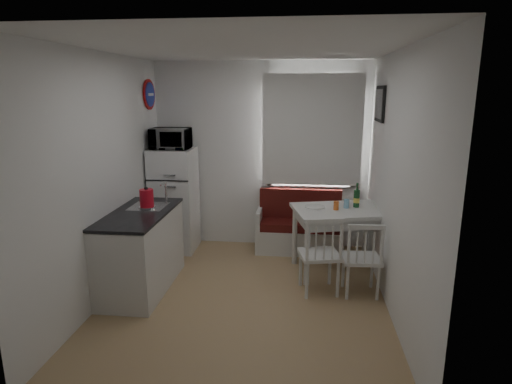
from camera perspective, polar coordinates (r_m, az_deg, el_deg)
floor at (r=4.79m, az=-1.48°, el=-14.06°), size 3.00×3.50×0.02m
ceiling at (r=4.26m, az=-1.70°, el=18.68°), size 3.00×3.50×0.02m
wall_back at (r=6.05m, az=0.71°, el=4.81°), size 3.00×0.02×2.60m
wall_front at (r=2.68m, az=-6.77°, el=-6.56°), size 3.00×0.02×2.60m
wall_left at (r=4.78m, az=-19.68°, el=1.67°), size 0.02×3.50×2.60m
wall_right at (r=4.40m, az=18.17°, el=0.80°), size 0.02×3.50×2.60m
window at (r=5.95m, az=7.47°, el=7.71°), size 1.22×0.06×1.47m
curtain at (r=5.88m, az=7.50°, el=8.13°), size 1.35×0.02×1.50m
kitchen_counter at (r=5.03m, az=-15.04°, el=-7.46°), size 0.62×1.32×1.16m
wall_sign at (r=6.02m, az=-13.98°, el=12.51°), size 0.03×0.40×0.40m
picture_frame at (r=5.38m, az=16.16°, el=11.23°), size 0.04×0.52×0.42m
bench at (r=6.03m, az=5.82°, el=-5.24°), size 1.20×0.46×0.86m
dining_table at (r=5.29m, az=11.07°, el=-3.16°), size 1.24×1.00×0.81m
chair_left at (r=4.70m, az=8.54°, el=-7.29°), size 0.50×0.49×0.49m
chair_right at (r=4.76m, az=14.05°, el=-7.71°), size 0.42×0.41×0.46m
fridge at (r=6.06m, az=-10.80°, el=-1.03°), size 0.57×0.57×1.44m
microwave at (r=5.86m, az=-11.32°, el=6.99°), size 0.51×0.34×0.28m
kettle at (r=4.96m, az=-14.37°, el=-0.83°), size 0.19×0.19×0.25m
wine_bottle at (r=5.34m, az=13.29°, el=-0.41°), size 0.08×0.08×0.30m
drinking_glass_orange at (r=5.20m, az=10.63°, el=-1.79°), size 0.06×0.06×0.10m
drinking_glass_blue at (r=5.31m, az=11.96°, el=-1.53°), size 0.06×0.06×0.11m
plate at (r=5.26m, az=7.85°, el=-1.98°), size 0.24×0.24×0.02m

